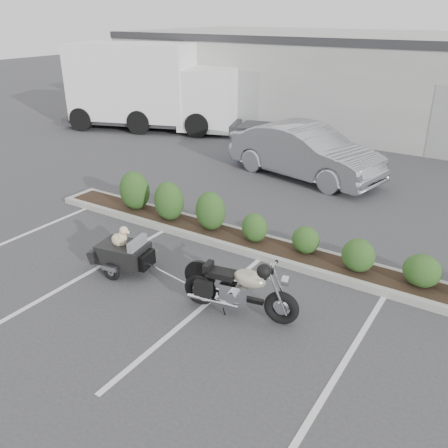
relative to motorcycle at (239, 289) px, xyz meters
The scene contains 8 objects.
ground 1.93m from the motorcycle, behind, with size 90.00×90.00×0.00m, color #38383A.
planter_kerb 2.59m from the motorcycle, 109.41° to the left, with size 12.00×1.00×0.15m, color #9E9E93.
building 17.38m from the motorcycle, 96.13° to the left, with size 26.00×10.00×4.00m, color #9EA099.
motorcycle is the anchor object (origin of this frame).
pet_trailer 2.79m from the motorcycle, behind, with size 1.75×0.99×1.03m.
sedan 7.98m from the motorcycle, 105.80° to the left, with size 1.78×5.10×1.68m, color #AAAAB1.
dumpster 9.59m from the motorcycle, 115.12° to the left, with size 2.15×1.69×1.26m.
delivery_truck 15.14m from the motorcycle, 136.06° to the left, with size 8.40×5.04×3.66m.
Camera 1 is at (5.45, -6.31, 4.95)m, focal length 38.00 mm.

